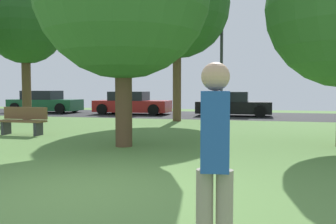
% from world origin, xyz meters
% --- Properties ---
extents(ground_plane, '(44.00, 44.00, 0.00)m').
position_xyz_m(ground_plane, '(0.00, 0.00, 0.00)').
color(ground_plane, '#5B8442').
extents(road_strip, '(44.00, 6.40, 0.01)m').
position_xyz_m(road_strip, '(0.00, 16.00, 0.00)').
color(road_strip, '#28282B').
rests_on(road_strip, ground_plane).
extents(oak_tree_left, '(3.74, 3.74, 6.47)m').
position_xyz_m(oak_tree_left, '(-8.63, 10.84, 4.56)').
color(oak_tree_left, brown).
rests_on(oak_tree_left, ground_plane).
extents(maple_tree_far, '(4.84, 4.84, 7.75)m').
position_xyz_m(maple_tree_far, '(-1.29, 11.75, 5.32)').
color(maple_tree_far, brown).
rests_on(maple_tree_far, ground_plane).
extents(person_walking, '(0.30, 0.34, 1.70)m').
position_xyz_m(person_walking, '(2.08, -2.00, 0.94)').
color(person_walking, gray).
rests_on(person_walking, ground_plane).
extents(parked_car_green, '(4.49, 2.01, 1.39)m').
position_xyz_m(parked_car_green, '(-10.89, 15.90, 0.64)').
color(parked_car_green, '#195633').
rests_on(parked_car_green, ground_plane).
extents(parked_car_red, '(4.44, 2.00, 1.35)m').
position_xyz_m(parked_car_red, '(-4.94, 15.73, 0.62)').
color(parked_car_red, '#B21E1E').
rests_on(parked_car_red, ground_plane).
extents(parked_car_black, '(4.07, 1.93, 1.34)m').
position_xyz_m(parked_car_black, '(1.01, 15.71, 0.61)').
color(parked_car_black, black).
rests_on(parked_car_black, ground_plane).
extents(park_bench, '(1.60, 0.45, 0.90)m').
position_xyz_m(park_bench, '(-5.07, 5.54, 0.46)').
color(park_bench, brown).
rests_on(park_bench, ground_plane).
extents(street_lamp_post, '(0.14, 0.14, 4.50)m').
position_xyz_m(street_lamp_post, '(0.72, 12.20, 2.25)').
color(street_lamp_post, '#2D2D33').
rests_on(street_lamp_post, ground_plane).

